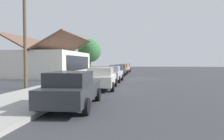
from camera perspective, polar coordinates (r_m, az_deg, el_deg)
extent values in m
plane|color=#38383D|center=(25.61, 7.26, -2.26)|extent=(120.00, 120.00, 0.00)
cube|color=#A3A099|center=(26.25, -5.06, -1.97)|extent=(60.00, 4.20, 0.16)
cube|color=#2D3035|center=(9.72, -10.40, -5.70)|extent=(4.83, 2.03, 0.70)
cube|color=#27292D|center=(9.19, -11.20, -2.21)|extent=(2.36, 1.69, 0.56)
cylinder|color=black|center=(11.42, -12.81, -6.30)|extent=(0.67, 0.25, 0.66)
cylinder|color=black|center=(11.01, -3.80, -6.57)|extent=(0.67, 0.25, 0.66)
cylinder|color=black|center=(8.70, -18.78, -9.06)|extent=(0.67, 0.25, 0.66)
cylinder|color=black|center=(8.16, -6.95, -9.72)|extent=(0.67, 0.25, 0.66)
cube|color=silver|center=(15.76, -2.74, -2.60)|extent=(4.87, 2.06, 0.70)
cube|color=beige|center=(15.25, -2.98, -0.40)|extent=(2.38, 1.72, 0.56)
cylinder|color=black|center=(17.39, -5.08, -3.31)|extent=(0.67, 0.25, 0.66)
cylinder|color=black|center=(17.18, 0.94, -3.37)|extent=(0.67, 0.25, 0.66)
cylinder|color=black|center=(14.49, -7.09, -4.44)|extent=(0.67, 0.25, 0.66)
cylinder|color=black|center=(14.23, 0.13, -4.55)|extent=(0.67, 0.25, 0.66)
cube|color=silver|center=(21.51, -0.03, -1.29)|extent=(4.35, 1.89, 0.70)
cube|color=#A0A2A6|center=(21.06, -0.21, 0.35)|extent=(2.10, 1.63, 0.56)
cylinder|color=black|center=(23.00, -1.75, -1.93)|extent=(0.66, 0.23, 0.66)
cylinder|color=black|center=(22.74, 2.74, -1.98)|extent=(0.66, 0.23, 0.66)
cylinder|color=black|center=(20.39, -3.12, -2.48)|extent=(0.66, 0.23, 0.66)
cylinder|color=black|center=(20.09, 1.94, -2.55)|extent=(0.66, 0.23, 0.66)
cube|color=navy|center=(26.96, 1.20, -0.57)|extent=(4.85, 1.78, 0.70)
cube|color=navy|center=(26.46, 1.09, 0.74)|extent=(2.34, 1.54, 0.56)
cylinder|color=black|center=(28.56, -0.22, -1.11)|extent=(0.66, 0.23, 0.66)
cylinder|color=black|center=(28.40, 3.21, -1.13)|extent=(0.66, 0.23, 0.66)
cylinder|color=black|center=(25.60, -1.04, -1.50)|extent=(0.66, 0.23, 0.66)
cylinder|color=black|center=(25.43, 2.78, -1.53)|extent=(0.66, 0.23, 0.66)
cube|color=olive|center=(32.83, 2.33, -0.06)|extent=(4.39, 1.80, 0.70)
cube|color=#61683C|center=(32.37, 2.26, 1.02)|extent=(2.11, 1.58, 0.56)
cylinder|color=black|center=(34.29, 1.05, -0.54)|extent=(0.66, 0.22, 0.66)
cylinder|color=black|center=(34.13, 4.03, -0.56)|extent=(0.66, 0.22, 0.66)
cylinder|color=black|center=(31.59, 0.49, -0.78)|extent=(0.66, 0.22, 0.66)
cylinder|color=black|center=(31.42, 3.73, -0.81)|extent=(0.66, 0.22, 0.66)
cube|color=#EA8C75|center=(38.78, 3.26, 0.30)|extent=(4.68, 1.98, 0.70)
cube|color=tan|center=(38.31, 3.18, 1.22)|extent=(2.28, 1.65, 0.56)
cylinder|color=black|center=(40.33, 2.30, -0.12)|extent=(0.67, 0.25, 0.66)
cylinder|color=black|center=(40.11, 4.76, -0.14)|extent=(0.67, 0.25, 0.66)
cylinder|color=black|center=(37.51, 1.66, -0.30)|extent=(0.67, 0.25, 0.66)
cylinder|color=black|center=(37.28, 4.31, -0.32)|extent=(0.67, 0.25, 0.66)
cube|color=#8CB7E0|center=(44.80, 3.82, 0.57)|extent=(4.53, 1.95, 0.70)
cube|color=#779CBE|center=(44.34, 3.81, 1.36)|extent=(2.20, 1.64, 0.56)
cylinder|color=black|center=(46.23, 2.78, 0.19)|extent=(0.67, 0.25, 0.66)
cylinder|color=black|center=(46.18, 4.96, 0.18)|extent=(0.67, 0.25, 0.66)
cylinder|color=black|center=(43.47, 2.62, 0.05)|extent=(0.67, 0.25, 0.66)
cylinder|color=black|center=(43.42, 4.94, 0.05)|extent=(0.67, 0.25, 0.66)
cube|color=silver|center=(30.53, -15.84, 1.52)|extent=(12.29, 7.68, 3.32)
cube|color=black|center=(29.20, -8.84, 1.87)|extent=(9.83, 0.08, 1.86)
cube|color=brown|center=(29.90, -12.50, 6.68)|extent=(12.89, 4.13, 2.30)
cube|color=brown|center=(31.43, -19.12, 6.39)|extent=(12.89, 4.13, 2.30)
cylinder|color=brown|center=(37.65, -6.02, 1.35)|extent=(0.44, 0.44, 2.82)
sphere|color=#38753D|center=(37.70, -6.04, 5.21)|extent=(4.10, 4.10, 4.10)
cylinder|color=brown|center=(16.89, -22.34, 7.98)|extent=(0.24, 0.24, 7.50)
cylinder|color=red|center=(16.84, -7.44, -3.14)|extent=(0.22, 0.22, 0.55)
sphere|color=red|center=(16.81, -7.45, -1.97)|extent=(0.18, 0.18, 0.18)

